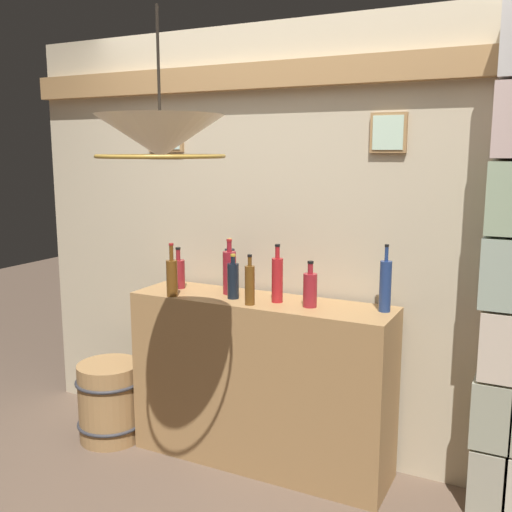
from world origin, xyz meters
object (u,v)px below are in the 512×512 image
Objects in this scene: liquor_bottle_mezcal at (229,272)px; liquor_bottle_gin at (249,284)px; liquor_bottle_scotch at (277,279)px; liquor_bottle_tequila at (179,273)px; liquor_bottle_rum at (385,285)px; liquor_bottle_bourbon at (230,268)px; liquor_bottle_vermouth at (233,280)px; liquor_bottle_port at (310,289)px; liquor_bottle_vodka at (172,277)px; pendant_lamp at (160,138)px; wooden_barrel at (110,401)px; glass_tumbler_rocks at (176,276)px.

liquor_bottle_mezcal is 0.27m from liquor_bottle_gin.
liquor_bottle_scotch is 0.16m from liquor_bottle_gin.
liquor_bottle_scotch is at bearing -3.15° from liquor_bottle_tequila.
liquor_bottle_rum is 1.14× the size of liquor_bottle_bourbon.
liquor_bottle_mezcal reaches higher than liquor_bottle_vermouth.
liquor_bottle_bourbon reaches higher than liquor_bottle_tequila.
liquor_bottle_port is at bearing -15.46° from liquor_bottle_bourbon.
liquor_bottle_tequila is at bearing 113.62° from liquor_bottle_vodka.
pendant_lamp is at bearing -76.41° from liquor_bottle_bourbon.
liquor_bottle_bourbon is at bearing 159.07° from liquor_bottle_scotch.
liquor_bottle_tequila is 1.27m from pendant_lamp.
liquor_bottle_vermouth is 1.15m from wooden_barrel.
liquor_bottle_port reaches higher than wooden_barrel.
wooden_barrel is (-0.68, -0.30, -0.84)m from liquor_bottle_bourbon.
pendant_lamp is (0.12, -0.80, 0.75)m from liquor_bottle_vermouth.
liquor_bottle_tequila is at bearing -49.54° from glass_tumbler_rocks.
liquor_bottle_vodka is at bearing -126.06° from liquor_bottle_bourbon.
liquor_bottle_vodka is at bearing 1.75° from wooden_barrel.
liquor_bottle_vermouth is 1.02× the size of liquor_bottle_port.
pendant_lamp is at bearing -111.75° from liquor_bottle_port.
liquor_bottle_scotch is 0.92× the size of liquor_bottle_rum.
wooden_barrel is at bearing -153.40° from liquor_bottle_tequila.
liquor_bottle_mezcal is 0.91× the size of liquor_bottle_rum.
liquor_bottle_vodka is 1.11m from pendant_lamp.
liquor_bottle_scotch is 0.54× the size of pendant_lamp.
liquor_bottle_scotch is at bearing -172.70° from liquor_bottle_rum.
liquor_bottle_mezcal reaches higher than liquor_bottle_tequila.
pendant_lamp reaches higher than liquor_bottle_port.
liquor_bottle_tequila is 0.57m from liquor_bottle_gin.
liquor_bottle_rum reaches higher than liquor_bottle_bourbon.
liquor_bottle_vodka is 1.11× the size of liquor_bottle_gin.
liquor_bottle_vermouth is 0.79× the size of liquor_bottle_scotch.
liquor_bottle_port is at bearing -3.41° from liquor_bottle_tequila.
liquor_bottle_port is 0.85m from liquor_bottle_tequila.
liquor_bottle_rum is (0.81, 0.11, 0.03)m from liquor_bottle_vermouth.
liquor_bottle_rum is at bearing 7.65° from liquor_bottle_vermouth.
liquor_bottle_mezcal is 0.34m from liquor_bottle_tequila.
glass_tumbler_rocks is at bearing 166.36° from liquor_bottle_mezcal.
liquor_bottle_port is 0.51× the size of wooden_barrel.
liquor_bottle_scotch is (-0.19, 0.01, 0.03)m from liquor_bottle_port.
liquor_bottle_bourbon is at bearing 53.94° from liquor_bottle_vodka.
wooden_barrel is at bearing -173.32° from liquor_bottle_port.
liquor_bottle_vodka is (-0.26, -0.19, -0.02)m from liquor_bottle_mezcal.
liquor_bottle_rum is 1.84m from wooden_barrel.
liquor_bottle_tequila is at bearing 176.59° from liquor_bottle_port.
liquor_bottle_vodka is 0.99× the size of liquor_bottle_bourbon.
liquor_bottle_scotch is at bearing -11.46° from glass_tumbler_rocks.
liquor_bottle_rum is at bearing 15.61° from liquor_bottle_gin.
pendant_lamp reaches higher than liquor_bottle_bourbon.
liquor_bottle_port is at bearing -166.82° from liquor_bottle_rum.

